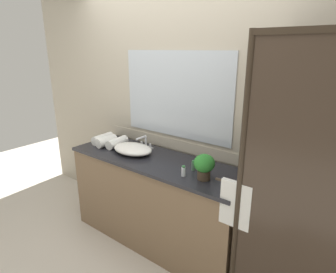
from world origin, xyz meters
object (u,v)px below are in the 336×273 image
object	(u,v)px
rolled_towel_far_edge	(117,142)
amenity_bottle_lotion	(183,171)
rolled_towel_near_edge	(103,139)
rolled_towel_middle	(106,141)
faucet	(145,144)
potted_plant	(204,165)
amenity_bottle_body_wash	(193,166)
sink_basin	(133,149)

from	to	relation	value
rolled_towel_far_edge	amenity_bottle_lotion	bearing A→B (deg)	-9.71
rolled_towel_near_edge	rolled_towel_far_edge	xyz separation A→B (m)	(0.22, 0.01, -0.00)
amenity_bottle_lotion	rolled_towel_far_edge	world-z (taller)	rolled_towel_far_edge
rolled_towel_middle	amenity_bottle_lotion	bearing A→B (deg)	-6.11
rolled_towel_near_edge	rolled_towel_far_edge	bearing A→B (deg)	2.13
amenity_bottle_lotion	rolled_towel_near_edge	xyz separation A→B (m)	(-1.18, 0.16, 0.01)
faucet	potted_plant	distance (m)	0.89
amenity_bottle_lotion	rolled_towel_near_edge	size ratio (longest dim) A/B	0.36
amenity_bottle_body_wash	rolled_towel_far_edge	bearing A→B (deg)	178.59
rolled_towel_far_edge	rolled_towel_middle	bearing A→B (deg)	-155.76
amenity_bottle_body_wash	rolled_towel_near_edge	world-z (taller)	rolled_towel_near_edge
faucet	rolled_towel_far_edge	size ratio (longest dim) A/B	0.66
faucet	amenity_bottle_body_wash	xyz separation A→B (m)	(0.70, -0.17, -0.01)
rolled_towel_near_edge	potted_plant	bearing A→B (deg)	-4.36
amenity_bottle_lotion	rolled_towel_near_edge	bearing A→B (deg)	172.47
rolled_towel_middle	rolled_towel_far_edge	world-z (taller)	rolled_towel_middle
potted_plant	rolled_towel_far_edge	world-z (taller)	potted_plant
faucet	rolled_towel_middle	distance (m)	0.42
sink_basin	faucet	xyz separation A→B (m)	(-0.00, 0.18, 0.00)
potted_plant	rolled_towel_near_edge	xyz separation A→B (m)	(-1.34, 0.10, -0.07)
faucet	rolled_towel_far_edge	distance (m)	0.30
faucet	rolled_towel_far_edge	xyz separation A→B (m)	(-0.26, -0.14, -0.00)
potted_plant	amenity_bottle_lotion	world-z (taller)	potted_plant
potted_plant	amenity_bottle_body_wash	size ratio (longest dim) A/B	2.34
potted_plant	rolled_towel_near_edge	distance (m)	1.34
amenity_bottle_lotion	faucet	bearing A→B (deg)	156.09
amenity_bottle_body_wash	rolled_towel_middle	size ratio (longest dim) A/B	0.40
amenity_bottle_body_wash	faucet	bearing A→B (deg)	166.46
rolled_towel_near_edge	rolled_towel_middle	xyz separation A→B (m)	(0.11, -0.04, 0.00)
sink_basin	potted_plant	bearing A→B (deg)	-5.00
faucet	rolled_towel_far_edge	bearing A→B (deg)	-151.30
amenity_bottle_lotion	rolled_towel_far_edge	distance (m)	0.97
sink_basin	amenity_bottle_body_wash	xyz separation A→B (m)	(0.70, 0.01, -0.00)
rolled_towel_far_edge	potted_plant	bearing A→B (deg)	-5.63
faucet	rolled_towel_near_edge	distance (m)	0.51
faucet	rolled_towel_near_edge	bearing A→B (deg)	-162.50
amenity_bottle_body_wash	rolled_towel_far_edge	distance (m)	0.96
sink_basin	rolled_towel_far_edge	distance (m)	0.27
faucet	rolled_towel_near_edge	world-z (taller)	faucet
faucet	potted_plant	bearing A→B (deg)	-16.60
rolled_towel_far_edge	faucet	bearing A→B (deg)	28.70
rolled_towel_middle	rolled_towel_far_edge	distance (m)	0.12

